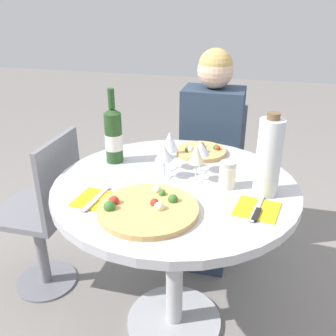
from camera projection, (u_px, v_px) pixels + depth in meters
The scene contains 16 objects.
ground_plane at pixel (174, 322), 1.85m from camera, with size 12.00×12.00×0.00m, color gray.
dining_table at pixel (175, 212), 1.58m from camera, with size 0.99×0.99×0.77m.
chair_behind_diner at pixel (211, 175), 2.34m from camera, with size 0.37×0.37×0.87m.
seated_diner at pixel (208, 168), 2.17m from camera, with size 0.34×0.47×1.21m.
chair_empty_side at pixel (45, 216), 1.91m from camera, with size 0.37×0.37×0.87m.
pizza_large at pixel (147, 208), 1.32m from camera, with size 0.36×0.36×0.05m.
pizza_small_far at pixel (201, 151), 1.79m from camera, with size 0.24×0.24×0.05m.
wine_bottle at pixel (114, 135), 1.67m from camera, with size 0.08×0.08×0.34m.
tall_carafe at pixel (269, 157), 1.38m from camera, with size 0.09×0.09×0.32m.
sugar_shaker at pixel (227, 175), 1.47m from camera, with size 0.07×0.07×0.11m.
wine_glass_back_right at pixel (200, 148), 1.58m from camera, with size 0.08×0.08×0.14m.
wine_glass_back_left at pixel (170, 142), 1.60m from camera, with size 0.07×0.07×0.17m.
wine_glass_front_left at pixel (164, 153), 1.52m from camera, with size 0.07×0.07×0.15m.
wine_glass_front_right at pixel (196, 155), 1.49m from camera, with size 0.06×0.06×0.16m.
place_setting_left at pixel (96, 200), 1.39m from camera, with size 0.16×0.19×0.01m.
place_setting_right at pixel (257, 209), 1.33m from camera, with size 0.17×0.19×0.01m.
Camera 1 is at (0.31, -1.32, 1.47)m, focal length 40.00 mm.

